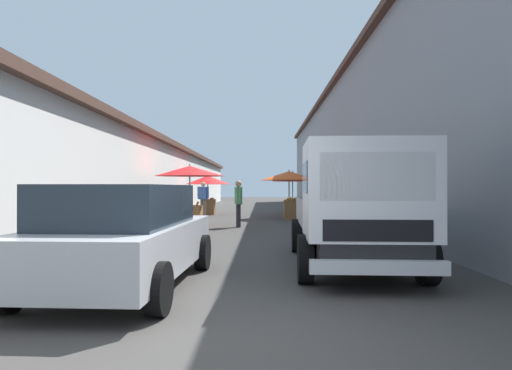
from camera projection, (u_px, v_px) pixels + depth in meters
The scene contains 12 objects.
ground at pixel (254, 222), 17.22m from camera, with size 90.00×90.00×0.00m, color #3D3A38.
building_left_whitewash at pixel (92, 179), 19.59m from camera, with size 49.80×7.50×3.58m.
building_right_concrete at pixel (419, 144), 19.39m from camera, with size 49.80×7.50×6.70m.
fruit_stall_near_left at pixel (190, 177), 15.64m from camera, with size 2.53×2.53×2.28m.
fruit_stall_far_right at pixel (289, 181), 19.43m from camera, with size 2.60×2.60×2.22m.
fruit_stall_mid_lane at pixel (208, 184), 22.48m from camera, with size 2.34×2.34×2.11m.
fruit_stall_far_left at pixel (292, 181), 22.79m from camera, with size 2.26×2.26×2.30m.
hatchback_car at pixel (125, 235), 6.04m from camera, with size 3.98×2.06×1.45m.
delivery_truck at pixel (357, 210), 6.93m from camera, with size 4.99×2.13×2.08m.
vendor_by_crates at pixel (238, 200), 15.14m from camera, with size 0.64×0.30×1.65m.
vendor_in_shade at pixel (203, 196), 20.97m from camera, with size 0.40×0.60×1.67m.
parked_scooter at pixel (153, 226), 10.68m from camera, with size 1.65×0.62×1.14m.
Camera 1 is at (-3.73, -0.34, 1.42)m, focal length 30.08 mm.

